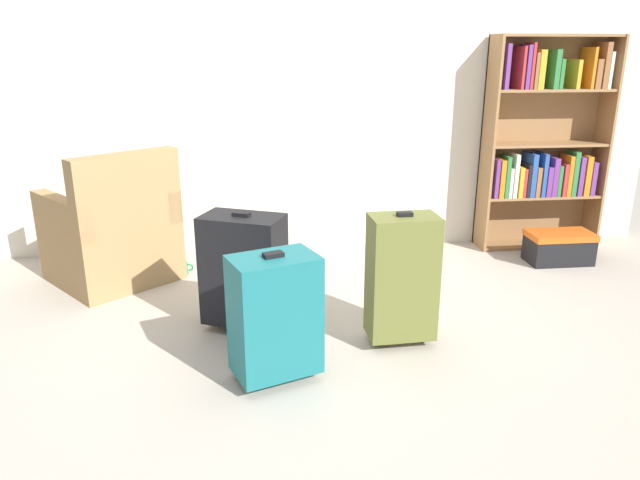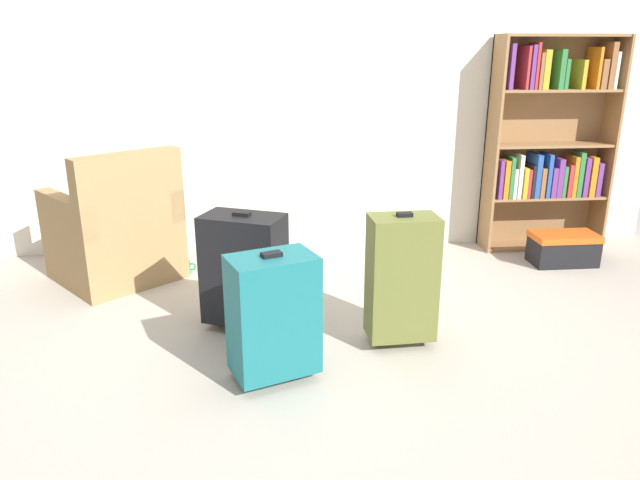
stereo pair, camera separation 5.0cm
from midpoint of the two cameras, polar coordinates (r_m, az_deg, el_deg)
name	(u,v)px [view 2 (the right image)]	position (r m, az deg, el deg)	size (l,w,h in m)	color
ground_plane	(310,360)	(3.04, -0.48, -11.60)	(10.05, 10.05, 0.00)	#B2A899
back_wall	(289,78)	(4.47, -2.66, 15.44)	(5.74, 0.10, 2.60)	beige
bookshelf	(549,141)	(4.85, 21.66, 8.89)	(0.94, 0.26, 1.61)	olive
armchair	(117,235)	(4.16, -18.82, 0.50)	(0.99, 0.99, 0.90)	#9E7A4C
mug	(185,267)	(4.21, -12.64, -2.61)	(0.12, 0.08, 0.10)	#1E7F4C
storage_box	(563,248)	(4.64, 22.84, -0.70)	(0.46, 0.26, 0.23)	black
suitcase_olive	(402,278)	(3.07, 8.41, -3.65)	(0.36, 0.23, 0.73)	brown
suitcase_black	(244,269)	(3.25, -6.93, -2.80)	(0.50, 0.41, 0.68)	black
suitcase_teal	(273,315)	(2.74, -4.04, -7.26)	(0.45, 0.37, 0.64)	#19666B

